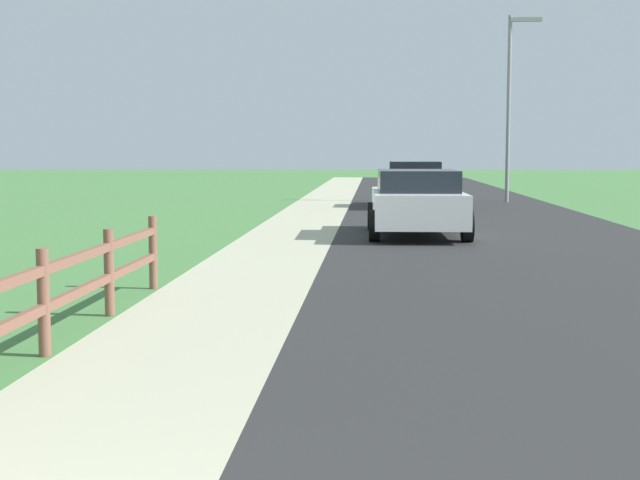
{
  "coord_description": "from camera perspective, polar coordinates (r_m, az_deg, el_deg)",
  "views": [
    {
      "loc": [
        0.87,
        -2.08,
        1.84
      ],
      "look_at": [
        0.22,
        8.37,
        0.8
      ],
      "focal_mm": 50.47,
      "sensor_mm": 36.0,
      "label": 1
    }
  ],
  "objects": [
    {
      "name": "road_asphalt",
      "position": [
        29.26,
        8.69,
        2.02
      ],
      "size": [
        7.0,
        66.0,
        0.01
      ],
      "primitive_type": "cube",
      "color": "#292929",
      "rests_on": "ground"
    },
    {
      "name": "curb_concrete",
      "position": [
        29.39,
        -4.04,
        2.09
      ],
      "size": [
        6.0,
        66.0,
        0.01
      ],
      "primitive_type": "cube",
      "color": "#B6B696",
      "rests_on": "ground"
    },
    {
      "name": "street_lamp",
      "position": [
        32.95,
        12.07,
        9.14
      ],
      "size": [
        1.17,
        0.2,
        6.58
      ],
      "color": "gray",
      "rests_on": "ground"
    },
    {
      "name": "parked_suv_white",
      "position": [
        19.59,
        6.16,
        2.43
      ],
      "size": [
        2.16,
        4.41,
        1.43
      ],
      "color": "white",
      "rests_on": "ground"
    },
    {
      "name": "parked_car_black",
      "position": [
        29.78,
        6.02,
        3.53
      ],
      "size": [
        2.13,
        4.42,
        1.49
      ],
      "color": "black",
      "rests_on": "ground"
    },
    {
      "name": "ground_plane",
      "position": [
        27.16,
        1.69,
        1.8
      ],
      "size": [
        120.0,
        120.0,
        0.0
      ],
      "primitive_type": "plane",
      "color": "#467C3F"
    },
    {
      "name": "grass_verge",
      "position": [
        29.63,
        -6.92,
        2.09
      ],
      "size": [
        5.0,
        66.0,
        0.0
      ],
      "primitive_type": "cube",
      "color": "#467C3F",
      "rests_on": "ground"
    }
  ]
}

